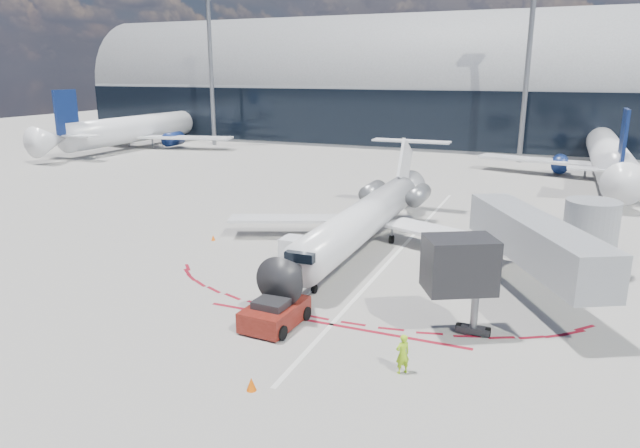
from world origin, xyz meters
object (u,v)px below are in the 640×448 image
at_px(pushback_tug, 275,313).
at_px(ramp_worker, 403,354).
at_px(uld_container, 295,253).
at_px(regional_jet, 368,215).

distance_m(pushback_tug, ramp_worker, 7.40).
bearing_deg(uld_container, pushback_tug, -71.26).
height_order(pushback_tug, ramp_worker, ramp_worker).
distance_m(regional_jet, pushback_tug, 14.78).
distance_m(pushback_tug, uld_container, 8.72).
height_order(regional_jet, uld_container, regional_jet).
bearing_deg(ramp_worker, uld_container, -91.38).
distance_m(regional_jet, uld_container, 7.13).
bearing_deg(regional_jet, ramp_worker, -67.55).
distance_m(regional_jet, ramp_worker, 18.24).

